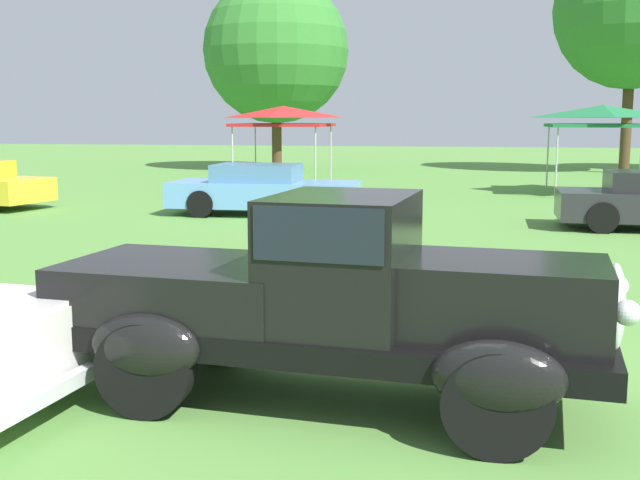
{
  "coord_description": "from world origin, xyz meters",
  "views": [
    {
      "loc": [
        0.93,
        -6.56,
        2.29
      ],
      "look_at": [
        -0.77,
        2.17,
        0.92
      ],
      "focal_mm": 44.02,
      "sensor_mm": 36.0,
      "label": 1
    }
  ],
  "objects_px": {
    "canopy_tent_left_field": "(283,115)",
    "show_car_skyblue": "(263,190)",
    "feature_pickup_truck": "(332,297)",
    "canopy_tent_center_field": "(603,115)"
  },
  "relations": [
    {
      "from": "canopy_tent_left_field",
      "to": "show_car_skyblue",
      "type": "bearing_deg",
      "value": -80.5
    },
    {
      "from": "canopy_tent_left_field",
      "to": "feature_pickup_truck",
      "type": "bearing_deg",
      "value": -75.18
    },
    {
      "from": "feature_pickup_truck",
      "to": "canopy_tent_left_field",
      "type": "height_order",
      "value": "canopy_tent_left_field"
    },
    {
      "from": "feature_pickup_truck",
      "to": "canopy_tent_center_field",
      "type": "height_order",
      "value": "canopy_tent_center_field"
    },
    {
      "from": "feature_pickup_truck",
      "to": "canopy_tent_center_field",
      "type": "relative_size",
      "value": 1.46
    },
    {
      "from": "canopy_tent_left_field",
      "to": "canopy_tent_center_field",
      "type": "distance_m",
      "value": 9.87
    },
    {
      "from": "feature_pickup_truck",
      "to": "canopy_tent_left_field",
      "type": "relative_size",
      "value": 1.57
    },
    {
      "from": "feature_pickup_truck",
      "to": "show_car_skyblue",
      "type": "distance_m",
      "value": 12.71
    },
    {
      "from": "show_car_skyblue",
      "to": "canopy_tent_center_field",
      "type": "xyz_separation_m",
      "value": [
        8.74,
        6.88,
        1.82
      ]
    },
    {
      "from": "feature_pickup_truck",
      "to": "show_car_skyblue",
      "type": "bearing_deg",
      "value": 107.7
    }
  ]
}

